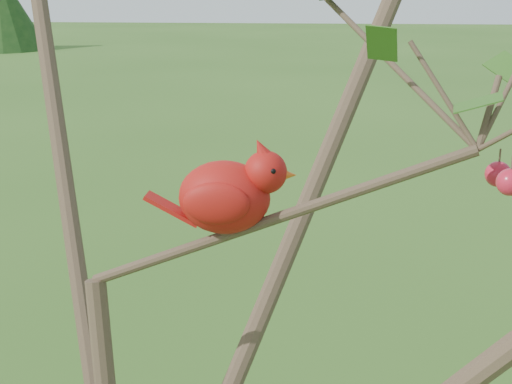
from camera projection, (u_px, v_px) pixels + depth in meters
The scene contains 3 objects.
crabapple_tree at pixel (113, 208), 1.03m from camera, with size 2.35×2.05×2.95m.
cardinal at pixel (229, 194), 1.12m from camera, with size 0.24×0.12×0.17m.
distant_trees at pixel (201, 7), 23.82m from camera, with size 41.21×13.98×3.23m.
Camera 1 is at (0.32, -0.98, 2.44)m, focal length 50.00 mm.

